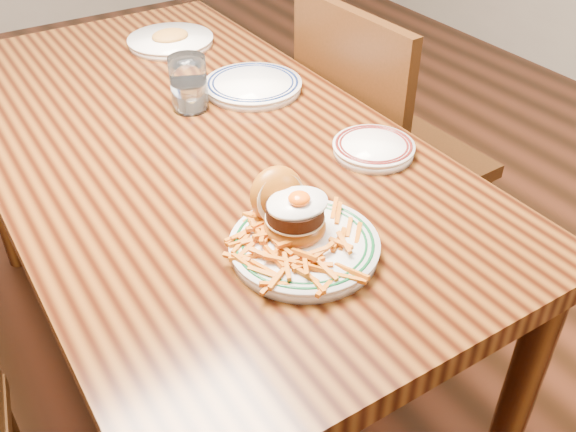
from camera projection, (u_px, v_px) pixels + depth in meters
floor at (211, 356)px, 1.89m from camera, size 6.00×6.00×0.00m
table at (190, 166)px, 1.49m from camera, size 0.85×1.60×0.75m
chair_right at (378, 153)px, 1.84m from camera, size 0.46×0.46×0.94m
main_plate at (300, 232)px, 1.10m from camera, size 0.26×0.27×0.12m
side_plate at (374, 148)px, 1.36m from camera, size 0.17×0.17×0.03m
rear_plate at (253, 85)px, 1.60m from camera, size 0.24×0.24×0.03m
water_glass at (189, 87)px, 1.50m from camera, size 0.09×0.09×0.13m
far_plate at (171, 40)px, 1.84m from camera, size 0.24×0.24×0.04m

